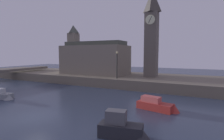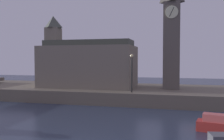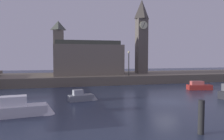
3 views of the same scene
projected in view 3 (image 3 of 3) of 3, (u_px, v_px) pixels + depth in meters
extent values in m
plane|color=#2D384C|center=(166.00, 102.00, 23.83)|extent=(120.00, 120.00, 0.00)
cube|color=#6B6051|center=(117.00, 77.00, 43.15)|extent=(70.00, 12.00, 1.50)
cube|color=#5B544C|center=(141.00, 46.00, 43.99)|extent=(2.03, 2.03, 10.81)
cylinder|color=beige|center=(144.00, 25.00, 42.69)|extent=(1.54, 0.12, 1.54)
cube|color=black|center=(144.00, 25.00, 42.62)|extent=(0.57, 0.04, 1.15)
pyramid|color=#403A35|center=(142.00, 9.00, 43.53)|extent=(2.23, 2.23, 3.76)
cube|color=slate|center=(88.00, 60.00, 41.14)|extent=(12.34, 6.82, 5.46)
cube|color=slate|center=(59.00, 53.00, 39.79)|extent=(1.82, 1.82, 8.11)
pyramid|color=#474C42|center=(58.00, 25.00, 39.49)|extent=(2.01, 2.01, 1.65)
cube|color=#42473D|center=(88.00, 43.00, 40.94)|extent=(11.72, 4.09, 0.80)
cylinder|color=black|center=(129.00, 64.00, 38.57)|extent=(0.16, 0.16, 3.94)
sphere|color=#F2E099|center=(129.00, 52.00, 38.43)|extent=(0.36, 0.36, 0.36)
cylinder|color=#252525|center=(201.00, 117.00, 13.84)|extent=(0.39, 0.39, 2.17)
cube|color=maroon|center=(199.00, 87.00, 32.35)|extent=(3.65, 1.97, 0.72)
cube|color=#CC5651|center=(197.00, 83.00, 32.21)|extent=(1.95, 1.26, 0.56)
cone|color=maroon|center=(209.00, 87.00, 32.76)|extent=(1.38, 1.38, 0.86)
cube|color=gray|center=(81.00, 98.00, 24.32)|extent=(2.88, 1.62, 0.65)
cube|color=#A8ADB2|center=(78.00, 92.00, 24.20)|extent=(1.20, 0.98, 0.58)
cone|color=gray|center=(93.00, 97.00, 24.64)|extent=(1.19, 1.19, 0.68)
cube|color=silver|center=(21.00, 111.00, 18.19)|extent=(4.36, 2.04, 0.85)
cube|color=white|center=(14.00, 101.00, 18.02)|extent=(2.12, 1.31, 0.81)
cone|color=silver|center=(47.00, 109.00, 18.69)|extent=(1.53, 1.53, 1.05)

